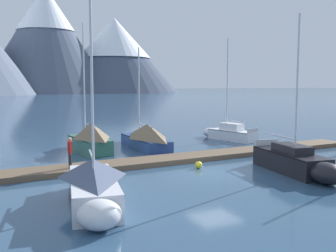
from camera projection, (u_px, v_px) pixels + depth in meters
The scene contains 11 objects.
ground_plane at pixel (215, 173), 21.42m from camera, with size 700.00×700.00×0.00m, color #2D4C6B.
mountain_shoulder_ridge at pixel (46, 38), 211.12m from camera, with size 69.60×69.60×56.20m.
mountain_east_summit at pixel (114, 52), 228.92m from camera, with size 73.57×73.57×42.82m.
dock at pixel (181, 158), 25.01m from camera, with size 28.19×4.01×0.30m.
sailboat_second_berth at pixel (93, 184), 15.70m from camera, with size 2.87×6.65×8.11m.
sailboat_mid_dock_port at pixel (89, 138), 27.98m from camera, with size 2.31×5.72×9.07m.
sailboat_mid_dock_starboard at pixel (145, 136), 29.90m from camera, with size 2.07×7.36×7.62m.
sailboat_far_berth at pixel (297, 162), 21.20m from camera, with size 2.43×6.95×8.49m.
sailboat_outer_slip at pixel (228, 133), 34.27m from camera, with size 2.64×5.90×8.65m.
person_on_dock at pixel (70, 151), 21.23m from camera, with size 0.25×0.59×1.69m.
mooring_buoy_channel_marker at pixel (199, 165), 22.64m from camera, with size 0.42×0.42×0.50m.
Camera 1 is at (-11.17, -18.00, 4.82)m, focal length 42.37 mm.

